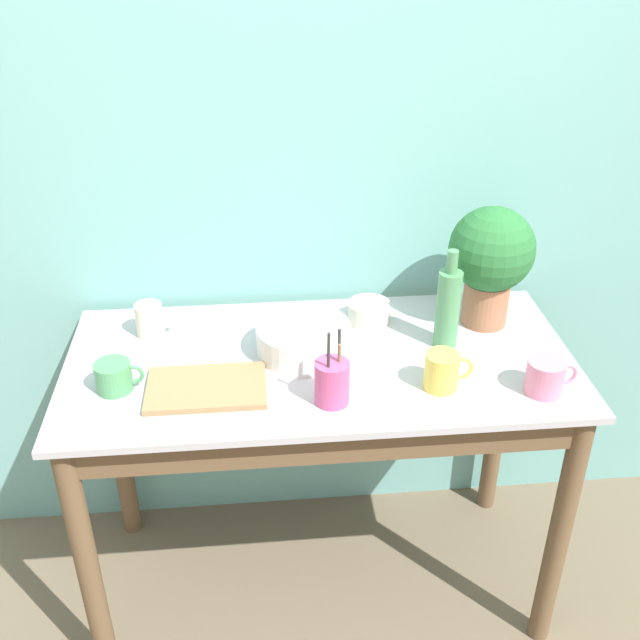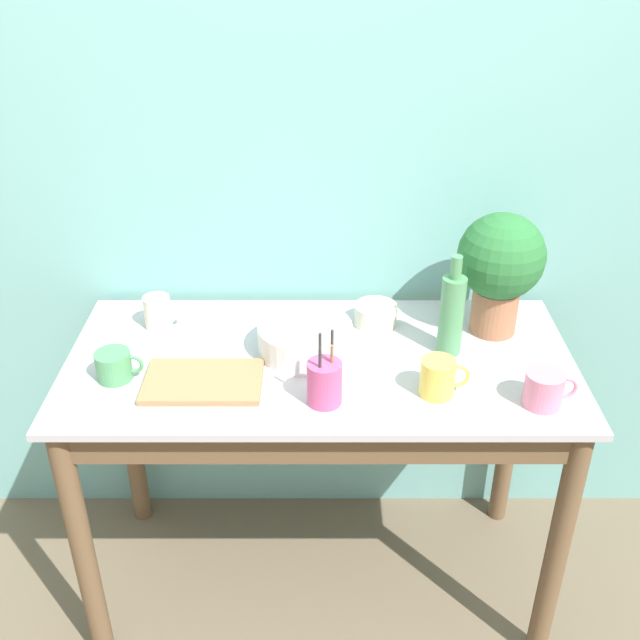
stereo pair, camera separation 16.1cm
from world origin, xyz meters
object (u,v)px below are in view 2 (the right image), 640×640
at_px(utensil_cup, 325,382).
at_px(tray_board, 203,381).
at_px(mug_yellow, 438,378).
at_px(mug_cream, 159,312).
at_px(bowl_wash_large, 305,338).
at_px(bowl_small_cream, 376,315).
at_px(mug_pink, 544,389).
at_px(potted_plant, 500,264).
at_px(bottle_tall, 452,313).
at_px(mug_green, 115,365).

distance_m(utensil_cup, tray_board, 0.32).
height_order(mug_yellow, utensil_cup, utensil_cup).
distance_m(mug_cream, utensil_cup, 0.60).
xyz_separation_m(bowl_wash_large, bowl_small_cream, (0.20, 0.15, -0.01)).
bearing_deg(tray_board, mug_pink, -5.75).
distance_m(bowl_small_cream, utensil_cup, 0.41).
bearing_deg(potted_plant, mug_pink, -81.41).
bearing_deg(bottle_tall, mug_pink, -51.00).
height_order(potted_plant, mug_green, potted_plant).
bearing_deg(mug_green, bottle_tall, 8.39).
bearing_deg(mug_yellow, bowl_wash_large, 149.14).
height_order(mug_cream, mug_yellow, mug_yellow).
bearing_deg(mug_green, potted_plant, 13.37).
height_order(potted_plant, mug_pink, potted_plant).
xyz_separation_m(bowl_wash_large, mug_pink, (0.59, -0.24, 0.00)).
bearing_deg(utensil_cup, bottle_tall, 34.40).
height_order(potted_plant, mug_cream, potted_plant).
xyz_separation_m(potted_plant, bottle_tall, (-0.14, -0.11, -0.09)).
distance_m(potted_plant, tray_board, 0.86).
distance_m(mug_cream, mug_yellow, 0.83).
bearing_deg(mug_pink, utensil_cup, 179.04).
relative_size(mug_green, tray_board, 0.41).
relative_size(potted_plant, bowl_wash_large, 1.38).
height_order(potted_plant, utensil_cup, potted_plant).
relative_size(potted_plant, tray_board, 1.17).
bearing_deg(utensil_cup, potted_plant, 35.66).
height_order(mug_pink, utensil_cup, utensil_cup).
height_order(bowl_wash_large, mug_cream, mug_cream).
bearing_deg(mug_yellow, mug_green, 175.17).
bearing_deg(mug_pink, mug_green, 174.04).
height_order(mug_pink, mug_yellow, mug_yellow).
relative_size(potted_plant, utensil_cup, 1.67).
bearing_deg(bowl_small_cream, mug_green, -158.05).
xyz_separation_m(mug_cream, mug_yellow, (0.76, -0.33, 0.00)).
height_order(mug_cream, tray_board, mug_cream).
bearing_deg(bottle_tall, mug_yellow, -105.92).
distance_m(bowl_wash_large, mug_yellow, 0.39).
height_order(bowl_small_cream, utensil_cup, utensil_cup).
bearing_deg(bowl_small_cream, mug_cream, -178.61).
bearing_deg(mug_pink, bowl_wash_large, 157.54).
height_order(bowl_wash_large, bottle_tall, bottle_tall).
relative_size(mug_pink, utensil_cup, 0.62).
xyz_separation_m(mug_yellow, tray_board, (-0.59, 0.04, -0.04)).
bearing_deg(utensil_cup, bowl_wash_large, 102.54).
bearing_deg(bottle_tall, utensil_cup, -145.60).
relative_size(mug_pink, tray_board, 0.44).
relative_size(mug_green, mug_pink, 0.94).
xyz_separation_m(bowl_small_cream, tray_board, (-0.46, -0.30, -0.02)).
xyz_separation_m(bowl_wash_large, tray_board, (-0.26, -0.16, -0.03)).
bearing_deg(mug_green, mug_pink, -5.96).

